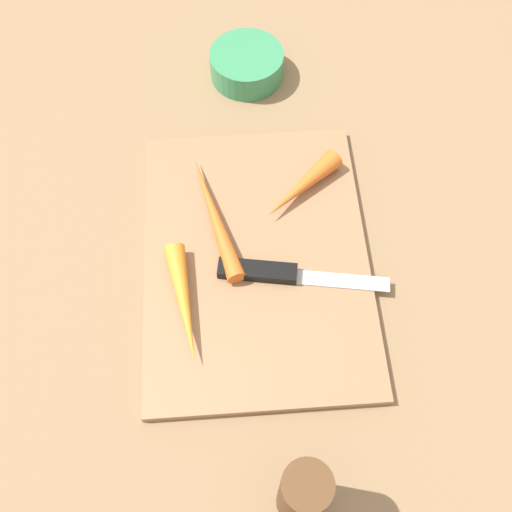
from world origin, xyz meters
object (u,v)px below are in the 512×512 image
knife (265,272)px  small_bowl (247,65)px  cutting_board (256,258)px  carrot_longest (214,215)px  carrot_shortest (302,186)px  pepper_grinder (303,494)px  carrot_medium (184,303)px

knife → small_bowl: small_bowl is taller
knife → small_bowl: size_ratio=1.98×
cutting_board → carrot_longest: (0.05, 0.05, 0.02)m
knife → carrot_shortest: size_ratio=1.68×
small_bowl → knife: bearing=-179.8°
small_bowl → pepper_grinder: (-0.56, -0.01, 0.04)m
cutting_board → pepper_grinder: pepper_grinder is taller
cutting_board → small_bowl: small_bowl is taller
cutting_board → carrot_longest: size_ratio=2.03×
carrot_shortest → carrot_longest: (-0.03, 0.11, -0.00)m
knife → small_bowl: 0.32m
knife → carrot_longest: size_ratio=1.13×
cutting_board → small_bowl: (0.30, -0.01, 0.01)m
knife → carrot_shortest: bearing=73.7°
carrot_shortest → carrot_longest: size_ratio=0.67×
carrot_longest → pepper_grinder: size_ratio=1.45×
carrot_medium → carrot_longest: bearing=153.0°
carrot_shortest → carrot_longest: 0.11m
knife → pepper_grinder: (-0.24, -0.01, 0.04)m
cutting_board → carrot_medium: carrot_medium is taller
knife → carrot_medium: size_ratio=1.44×
cutting_board → carrot_shortest: size_ratio=3.02×
pepper_grinder → carrot_medium: bearing=26.9°
carrot_longest → small_bowl: size_ratio=1.75×
carrot_shortest → small_bowl: bearing=-116.7°
carrot_longest → cutting_board: bearing=-153.4°
carrot_longest → carrot_shortest: bearing=-87.9°
knife → carrot_shortest: (0.11, -0.05, 0.01)m
cutting_board → carrot_shortest: 0.11m
carrot_shortest → carrot_medium: carrot_shortest is taller
carrot_shortest → small_bowl: 0.22m
pepper_grinder → knife: bearing=3.3°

